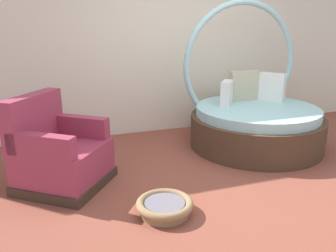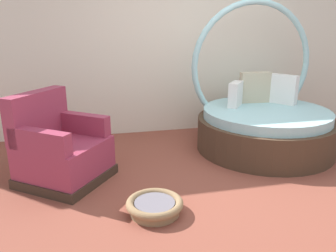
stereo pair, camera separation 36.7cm
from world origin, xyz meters
The scene contains 5 objects.
ground_plane centered at (0.00, 0.00, -0.01)m, with size 8.00×8.00×0.02m, color brown.
back_wall centered at (0.00, 2.05, 1.49)m, with size 8.00×0.12×2.98m, color silver.
round_daybed centered at (0.86, 0.97, 0.38)m, with size 1.76×1.76×1.92m.
red_armchair centered at (-1.70, 0.55, 0.33)m, with size 1.12×1.12×0.94m.
pet_basket centered at (-0.86, -0.34, 0.07)m, with size 0.51×0.51×0.13m.
Camera 1 is at (-1.70, -2.86, 1.63)m, focal length 36.40 mm.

